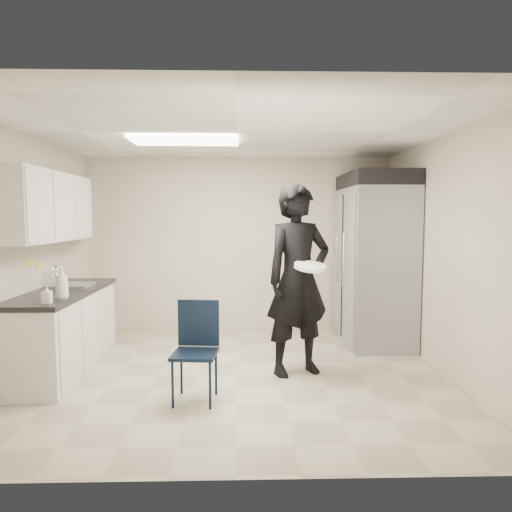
{
  "coord_description": "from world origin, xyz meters",
  "views": [
    {
      "loc": [
        0.07,
        -4.85,
        1.72
      ],
      "look_at": [
        0.2,
        0.2,
        1.28
      ],
      "focal_mm": 32.0,
      "sensor_mm": 36.0,
      "label": 1
    }
  ],
  "objects_px": {
    "lower_counter": "(64,332)",
    "commercial_fridge": "(374,266)",
    "folding_chair": "(195,354)",
    "man_tuxedo": "(298,280)"
  },
  "relations": [
    {
      "from": "lower_counter",
      "to": "commercial_fridge",
      "type": "relative_size",
      "value": 0.9
    },
    {
      "from": "folding_chair",
      "to": "commercial_fridge",
      "type": "bearing_deg",
      "value": 47.2
    },
    {
      "from": "lower_counter",
      "to": "commercial_fridge",
      "type": "height_order",
      "value": "commercial_fridge"
    },
    {
      "from": "lower_counter",
      "to": "commercial_fridge",
      "type": "xyz_separation_m",
      "value": [
        3.78,
        1.07,
        0.62
      ]
    },
    {
      "from": "lower_counter",
      "to": "commercial_fridge",
      "type": "distance_m",
      "value": 3.98
    },
    {
      "from": "folding_chair",
      "to": "man_tuxedo",
      "type": "height_order",
      "value": "man_tuxedo"
    },
    {
      "from": "folding_chair",
      "to": "man_tuxedo",
      "type": "xyz_separation_m",
      "value": [
        1.05,
        0.75,
        0.58
      ]
    },
    {
      "from": "lower_counter",
      "to": "folding_chair",
      "type": "xyz_separation_m",
      "value": [
        1.56,
        -0.91,
        0.02
      ]
    },
    {
      "from": "commercial_fridge",
      "to": "man_tuxedo",
      "type": "xyz_separation_m",
      "value": [
        -1.18,
        -1.23,
        -0.02
      ]
    },
    {
      "from": "commercial_fridge",
      "to": "folding_chair",
      "type": "relative_size",
      "value": 2.34
    }
  ]
}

